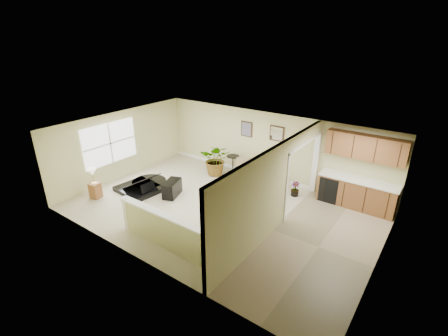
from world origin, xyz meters
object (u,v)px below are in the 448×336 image
Objects in this scene: piano at (140,175)px; loveseat at (258,172)px; piano_bench at (172,188)px; lamp_stand at (95,186)px; accent_table at (233,162)px; palm_plant at (216,160)px; small_plant at (295,190)px.

loveseat is (3.00, 2.94, -0.19)m from piano.
lamp_stand reaches higher than piano_bench.
loveseat reaches higher than piano_bench.
loveseat is at bearing 48.59° from lamp_stand.
lamp_stand is at bearing -120.15° from accent_table.
piano is 2.59× the size of accent_table.
piano_bench is 0.76× the size of lamp_stand.
accent_table is at bearing 51.36° from palm_plant.
piano is 3.55m from accent_table.
piano_bench is at bearing -101.74° from accent_table.
piano_bench is at bearing 39.09° from lamp_stand.
loveseat is at bearing 13.64° from palm_plant.
accent_table is (-1.21, 0.12, 0.08)m from loveseat.
accent_table is 2.81m from small_plant.
small_plant is (3.35, 2.40, -0.05)m from piano_bench.
accent_table is 0.67× the size of lamp_stand.
accent_table is 0.68m from palm_plant.
lamp_stand reaches higher than loveseat.
palm_plant reaches higher than accent_table.
palm_plant reaches higher than small_plant.
piano is 4.21m from loveseat.
piano_bench is at bearing -144.33° from small_plant.
palm_plant is (1.38, 2.55, 0.06)m from piano.
piano_bench is at bearing 19.10° from piano.
lamp_stand reaches higher than accent_table.
lamp_stand is (-5.31, -3.99, 0.23)m from small_plant.
piano is at bearing -166.59° from piano_bench.
palm_plant reaches higher than lamp_stand.
piano is 1.74× the size of lamp_stand.
loveseat is at bearing 171.12° from small_plant.
piano is at bearing -159.47° from loveseat.
piano is 5.32m from small_plant.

